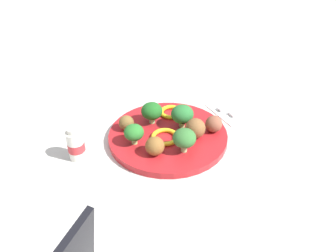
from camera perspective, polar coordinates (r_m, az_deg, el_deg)
ground_plane at (r=0.79m, az=-0.00°, el=-2.14°), size 4.00×4.00×0.00m
plate at (r=0.79m, az=-0.00°, el=-1.67°), size 0.28×0.28×0.02m
broccoli_floret_mid_right at (r=0.74m, az=-6.00°, el=-0.97°), size 0.04×0.04×0.05m
broccoli_floret_back_left at (r=0.80m, az=-2.80°, el=2.56°), size 0.05×0.05×0.05m
broccoli_floret_center at (r=0.71m, az=2.76°, el=-2.14°), size 0.05×0.05×0.06m
broccoli_floret_far_rim at (r=0.79m, az=2.47°, el=2.02°), size 0.05×0.05×0.06m
meatball_mid_right at (r=0.71m, az=-2.27°, el=-3.46°), size 0.04×0.04×0.04m
meatball_center at (r=0.76m, az=4.71°, el=-0.40°), size 0.05×0.05×0.05m
meatball_mid_left at (r=0.79m, az=-7.15°, el=0.53°), size 0.04×0.04×0.04m
meatball_far_rim at (r=0.79m, az=7.86°, el=0.36°), size 0.04×0.04×0.04m
pepper_ring_front_left at (r=0.85m, az=0.56°, el=2.41°), size 0.08×0.08×0.01m
pepper_ring_mid_right at (r=0.76m, az=-0.54°, el=-1.88°), size 0.08×0.08×0.01m
napkin at (r=0.93m, az=12.85°, el=3.17°), size 0.17×0.12×0.01m
fork at (r=0.91m, az=13.22°, el=2.78°), size 0.12×0.02×0.01m
knife at (r=0.93m, az=11.87°, el=3.84°), size 0.15×0.02×0.01m
yogurt_bottle at (r=0.74m, az=-15.53°, el=-3.12°), size 0.04×0.04×0.08m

